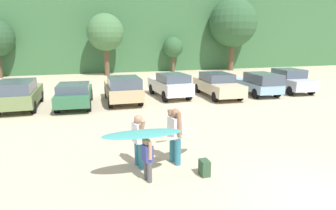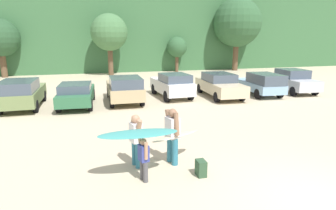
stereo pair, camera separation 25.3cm
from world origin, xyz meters
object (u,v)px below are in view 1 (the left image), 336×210
(parked_car_olive_green, at_px, (19,94))
(person_companion, at_px, (139,138))
(parked_car_champagne, at_px, (217,84))
(surfboard_cream, at_px, (179,136))
(person_adult, at_px, (175,133))
(parked_car_silver, at_px, (289,80))
(parked_car_tan, at_px, (123,88))
(parked_car_forest_green, at_px, (75,94))
(parked_car_white, at_px, (170,85))
(person_child, at_px, (148,157))
(backpack_dropped, at_px, (204,168))
(surfboard_teal, at_px, (142,134))
(parked_car_sky_blue, at_px, (258,83))

(parked_car_olive_green, relative_size, person_companion, 2.68)
(parked_car_champagne, xyz_separation_m, surfboard_cream, (-5.69, -8.93, 0.07))
(person_adult, distance_m, surfboard_cream, 0.18)
(parked_car_champagne, xyz_separation_m, parked_car_silver, (5.70, 0.12, 0.03))
(parked_car_tan, height_order, parked_car_silver, parked_car_tan)
(parked_car_forest_green, height_order, parked_car_champagne, parked_car_champagne)
(parked_car_white, bearing_deg, parked_car_olive_green, 90.57)
(parked_car_olive_green, distance_m, parked_car_silver, 17.41)
(parked_car_olive_green, distance_m, parked_car_champagne, 11.72)
(person_child, relative_size, backpack_dropped, 2.64)
(parked_car_silver, distance_m, backpack_dropped, 14.93)
(parked_car_tan, bearing_deg, backpack_dropped, -173.97)
(parked_car_white, relative_size, person_adult, 2.40)
(surfboard_teal, distance_m, backpack_dropped, 2.02)
(surfboard_teal, bearing_deg, parked_car_tan, -93.13)
(parked_car_tan, height_order, parked_car_champagne, parked_car_tan)
(surfboard_teal, bearing_deg, person_companion, -92.82)
(parked_car_forest_green, distance_m, person_child, 9.70)
(parked_car_sky_blue, relative_size, backpack_dropped, 9.34)
(backpack_dropped, bearing_deg, parked_car_champagne, 62.08)
(parked_car_forest_green, height_order, parked_car_tan, parked_car_tan)
(parked_car_forest_green, xyz_separation_m, parked_car_silver, (14.58, 0.45, 0.10))
(parked_car_sky_blue, distance_m, person_adult, 12.22)
(parked_car_olive_green, distance_m, parked_car_forest_green, 2.84)
(person_child, bearing_deg, parked_car_sky_blue, -149.23)
(parked_car_sky_blue, bearing_deg, person_adult, 138.38)
(parked_car_olive_green, height_order, surfboard_teal, parked_car_olive_green)
(parked_car_olive_green, distance_m, parked_car_white, 8.69)
(parked_car_forest_green, height_order, person_companion, person_companion)
(parked_car_sky_blue, relative_size, person_child, 3.53)
(parked_car_tan, distance_m, surfboard_cream, 8.84)
(parked_car_forest_green, bearing_deg, parked_car_champagne, -84.30)
(surfboard_cream, distance_m, surfboard_teal, 1.58)
(parked_car_champagne, height_order, backpack_dropped, parked_car_champagne)
(parked_car_white, bearing_deg, parked_car_sky_blue, -102.57)
(parked_car_white, relative_size, person_companion, 2.59)
(person_companion, bearing_deg, parked_car_forest_green, -90.46)
(parked_car_silver, bearing_deg, surfboard_teal, 132.61)
(parked_car_forest_green, height_order, parked_car_sky_blue, parked_car_sky_blue)
(person_adult, bearing_deg, parked_car_forest_green, -83.94)
(parked_car_white, bearing_deg, parked_car_champagne, -104.07)
(parked_car_champagne, relative_size, parked_car_silver, 1.15)
(person_child, bearing_deg, parked_car_silver, -155.13)
(parked_car_olive_green, distance_m, person_child, 10.85)
(parked_car_forest_green, distance_m, person_companion, 8.79)
(parked_car_champagne, xyz_separation_m, person_adult, (-5.82, -8.97, 0.19))
(parked_car_champagne, distance_m, parked_car_silver, 5.70)
(parked_car_champagne, distance_m, person_child, 11.98)
(surfboard_cream, relative_size, backpack_dropped, 4.10)
(parked_car_olive_green, bearing_deg, parked_car_white, -85.44)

